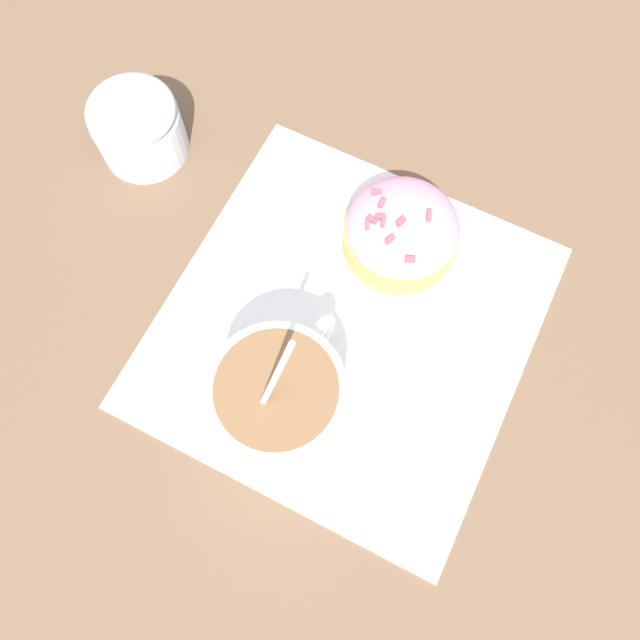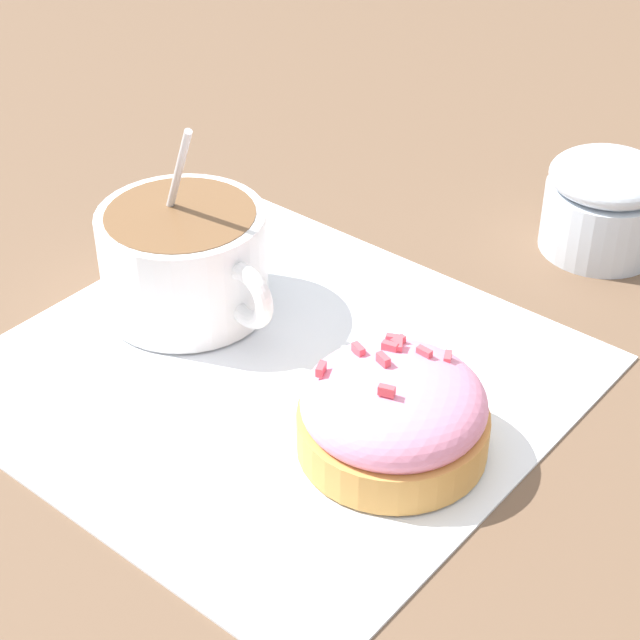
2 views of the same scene
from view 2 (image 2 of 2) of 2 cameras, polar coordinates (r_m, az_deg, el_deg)
ground_plane at (r=0.53m, az=-2.37°, el=-3.04°), size 3.00×3.00×0.00m
paper_napkin at (r=0.53m, az=-2.38°, el=-2.91°), size 0.28×0.28×0.00m
coffee_cup at (r=0.56m, az=-7.21°, el=3.36°), size 0.11×0.09×0.11m
frosted_pastry at (r=0.47m, az=3.59°, el=-5.20°), size 0.09×0.09×0.05m
sugar_bowl at (r=0.63m, az=14.95°, el=6.06°), size 0.07×0.07×0.06m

